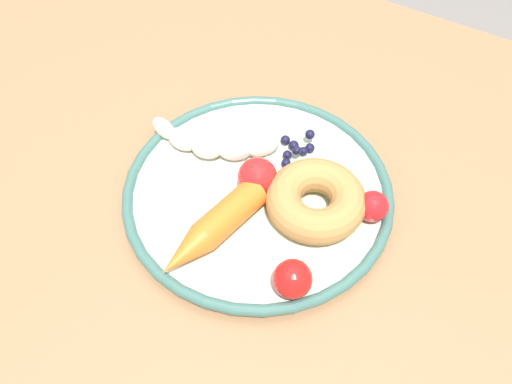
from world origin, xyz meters
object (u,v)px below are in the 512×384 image
dining_table (230,222)px  carrot_orange (212,229)px  tomato_far (256,179)px  plate (256,194)px  donut (316,200)px  tomato_near (293,279)px  blueberry_pile (297,148)px  tomato_mid (373,206)px  banana (209,143)px

dining_table → carrot_orange: 0.14m
tomato_far → plate: bearing=114.1°
donut → tomato_near: size_ratio=2.76×
dining_table → blueberry_pile: 0.13m
donut → tomato_far: size_ratio=2.43×
carrot_orange → tomato_mid: size_ratio=4.06×
plate → banana: bearing=-16.9°
banana → dining_table: bearing=151.6°
tomato_near → tomato_mid: (-0.03, -0.12, -0.00)m
plate → tomato_near: bearing=138.0°
carrot_orange → tomato_near: tomato_near is taller
blueberry_pile → tomato_far: 0.07m
dining_table → donut: (-0.11, -0.01, 0.11)m
donut → tomato_far: (0.07, 0.01, 0.00)m
tomato_mid → donut: bearing=25.3°
banana → tomato_near: 0.20m
donut → tomato_near: (-0.02, 0.09, 0.00)m
tomato_near → donut: bearing=-75.4°
tomato_near → tomato_far: size_ratio=0.88×
banana → tomato_near: tomato_near is taller
donut → plate: bearing=10.0°
dining_table → banana: (0.04, -0.02, 0.11)m
donut → tomato_mid: 0.06m
carrot_orange → blueberry_pile: (-0.01, -0.15, -0.01)m
blueberry_pile → tomato_far: tomato_far is taller
carrot_orange → tomato_far: (-0.01, -0.07, 0.01)m
tomato_near → banana: bearing=-31.9°
dining_table → blueberry_pile: size_ratio=19.31×
banana → blueberry_pile: banana is taller
dining_table → donut: size_ratio=10.59×
plate → dining_table: bearing=-5.5°
tomato_far → donut: bearing=-171.4°
donut → tomato_near: bearing=104.6°
carrot_orange → tomato_mid: (-0.12, -0.11, 0.00)m
dining_table → blueberry_pile: bearing=-125.7°
carrot_orange → plate: bearing=-94.7°
banana → donut: 0.14m
carrot_orange → donut: bearing=-130.0°
tomato_far → blueberry_pile: bearing=-97.6°
tomato_mid → tomato_near: bearing=76.1°
donut → tomato_mid: bearing=-154.7°
plate → tomato_near: (-0.09, 0.08, 0.02)m
banana → tomato_far: bearing=164.0°
tomato_far → dining_table: bearing=-3.5°
banana → carrot_orange: carrot_orange is taller
dining_table → tomato_near: bearing=147.2°
tomato_near → tomato_mid: tomato_near is taller
tomato_mid → tomato_far: 0.12m
blueberry_pile → plate: bearing=83.1°
dining_table → plate: plate is taller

